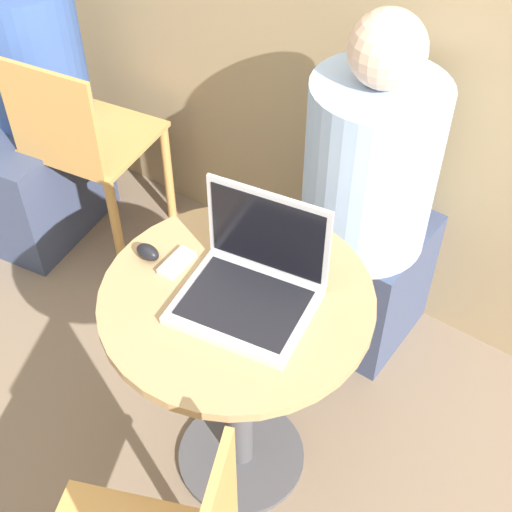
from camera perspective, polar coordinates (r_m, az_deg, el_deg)
name	(u,v)px	position (r m, az deg, el deg)	size (l,w,h in m)	color
ground_plane	(241,457)	(2.26, -1.18, -15.75)	(12.00, 12.00, 0.00)	#7F6B56
round_table	(238,351)	(1.82, -1.42, -7.62)	(0.65, 0.65, 0.74)	#4C4C51
laptop	(252,281)	(1.62, -0.31, -2.04)	(0.34, 0.30, 0.25)	#B7B7BC
cell_phone	(177,263)	(1.73, -6.36, -0.57)	(0.05, 0.10, 0.02)	silver
computer_mouse	(148,252)	(1.75, -8.66, 0.30)	(0.06, 0.04, 0.04)	black
person_seated	(373,217)	(2.25, 9.34, 3.06)	(0.38, 0.59, 1.20)	#3D4766
chair_background	(85,148)	(2.65, -13.52, 8.36)	(0.46, 0.46, 0.83)	tan
person_background	(35,119)	(2.80, -17.30, 10.43)	(0.42, 0.58, 1.15)	#3D4766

